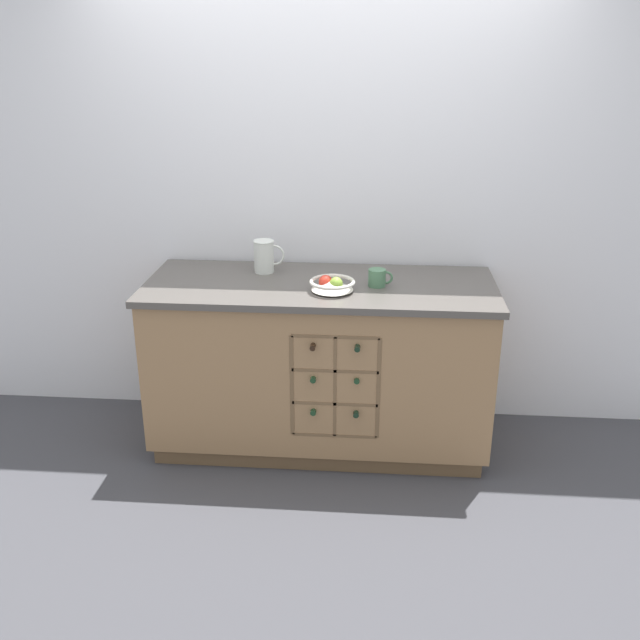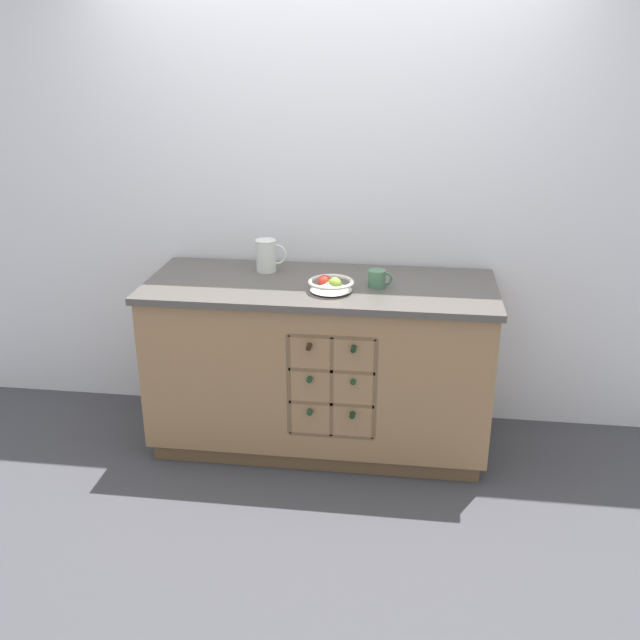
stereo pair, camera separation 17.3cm
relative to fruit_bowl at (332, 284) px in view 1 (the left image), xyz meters
name	(u,v)px [view 1 (the left image)]	position (x,y,z in m)	size (l,w,h in m)	color
ground_plane	(320,440)	(-0.07, 0.12, -0.96)	(14.00, 14.00, 0.00)	#424247
back_wall	(326,199)	(-0.07, 0.53, 0.31)	(4.40, 0.06, 2.55)	white
kitchen_island	(320,364)	(-0.07, 0.12, -0.49)	(1.81, 0.74, 0.93)	brown
fruit_bowl	(332,284)	(0.00, 0.00, 0.00)	(0.23, 0.23, 0.08)	silver
white_pitcher	(265,256)	(-0.38, 0.29, 0.05)	(0.17, 0.11, 0.18)	silver
ceramic_mug	(378,278)	(0.23, 0.10, 0.01)	(0.13, 0.09, 0.09)	#4C7A56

